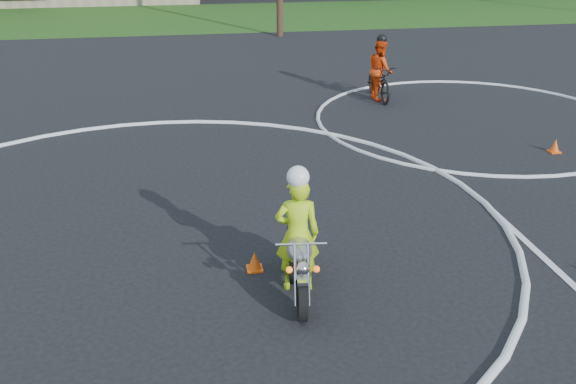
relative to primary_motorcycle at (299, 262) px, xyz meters
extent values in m
plane|color=black|center=(-2.06, -0.62, -0.49)|extent=(120.00, 120.00, 0.00)
cube|color=#1E4714|center=(-2.06, 26.38, -0.48)|extent=(120.00, 10.00, 0.02)
torus|color=silver|center=(-2.06, 2.38, -0.48)|extent=(12.12, 12.12, 0.12)
torus|color=silver|center=(5.94, 7.38, -0.48)|extent=(8.10, 8.10, 0.10)
cylinder|color=black|center=(-0.07, -0.63, -0.20)|extent=(0.18, 0.59, 0.58)
cylinder|color=black|center=(0.08, 0.71, -0.20)|extent=(0.18, 0.59, 0.58)
cube|color=black|center=(0.01, 0.09, -0.11)|extent=(0.33, 0.56, 0.29)
ellipsoid|color=#9F9FA3|center=(-0.02, -0.11, 0.26)|extent=(0.41, 0.65, 0.27)
cube|color=black|center=(0.04, 0.37, 0.22)|extent=(0.31, 0.60, 0.10)
cylinder|color=white|center=(-0.15, -0.55, 0.13)|extent=(0.08, 0.35, 0.77)
cylinder|color=silver|center=(0.02, -0.56, 0.13)|extent=(0.08, 0.35, 0.77)
cube|color=silver|center=(-0.08, -0.65, 0.10)|extent=(0.16, 0.23, 0.05)
cylinder|color=white|center=(-0.05, -0.39, 0.49)|extent=(0.67, 0.11, 0.03)
sphere|color=silver|center=(-0.08, -0.73, 0.33)|extent=(0.17, 0.17, 0.17)
sphere|color=orange|center=(-0.25, -0.69, 0.30)|extent=(0.09, 0.09, 0.09)
sphere|color=#FF550C|center=(0.09, -0.73, 0.30)|extent=(0.09, 0.09, 0.09)
cylinder|color=silver|center=(0.20, 0.45, -0.20)|extent=(0.16, 0.77, 0.08)
imported|color=#B6E217|center=(0.00, 0.14, 0.36)|extent=(0.66, 0.47, 1.70)
sphere|color=white|center=(0.00, 0.09, 1.23)|extent=(0.31, 0.31, 0.31)
imported|color=black|center=(4.16, 9.76, 0.01)|extent=(0.67, 1.93, 1.01)
imported|color=#E03D0B|center=(4.16, 9.76, 0.35)|extent=(0.64, 0.82, 1.68)
sphere|color=black|center=(4.16, 9.76, 1.21)|extent=(0.29, 0.29, 0.29)
cone|color=#F1530C|center=(-0.54, 0.73, -0.34)|extent=(0.22, 0.22, 0.30)
cube|color=#F1530C|center=(-0.54, 0.73, -0.48)|extent=(0.24, 0.24, 0.03)
cone|color=#F1530C|center=(6.70, 4.73, -0.34)|extent=(0.22, 0.22, 0.30)
cube|color=#F1530C|center=(6.70, 4.73, -0.48)|extent=(0.24, 0.24, 0.03)
camera|label=1|loc=(-1.44, -7.61, 4.43)|focal=40.00mm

